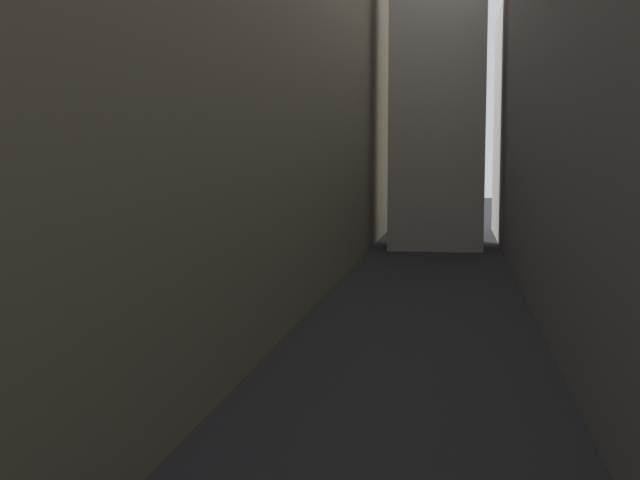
% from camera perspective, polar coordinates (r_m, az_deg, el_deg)
% --- Properties ---
extents(ground_plane, '(264.00, 264.00, 0.00)m').
position_cam_1_polar(ground_plane, '(37.64, 6.51, -6.15)').
color(ground_plane, '#232326').
extents(building_block_left, '(12.85, 108.00, 25.48)m').
position_cam_1_polar(building_block_left, '(41.48, -10.25, 12.56)').
color(building_block_left, gray).
rests_on(building_block_left, ground).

